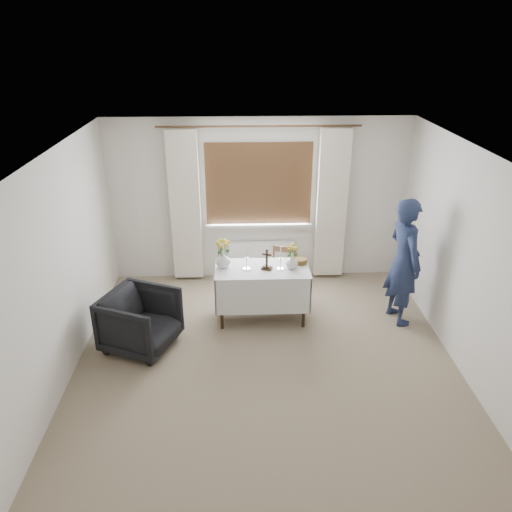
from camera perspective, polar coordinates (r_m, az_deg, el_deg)
The scene contains 12 objects.
ground at distance 5.96m, azimuth 1.27°, elevation -13.08°, with size 5.00×5.00×0.00m, color gray.
altar_table at distance 6.73m, azimuth 0.69°, elevation -4.31°, with size 1.24×0.64×0.76m, color white.
wooden_chair at distance 7.20m, azimuth 3.00°, elevation -2.18°, with size 0.36×0.36×0.78m, color brown, non-canonical shape.
armchair at distance 6.32m, azimuth -13.08°, elevation -7.24°, with size 0.79×0.81×0.74m, color black.
person at distance 6.78m, azimuth 16.52°, elevation -0.62°, with size 0.63×0.41×1.73m, color #222C4F.
radiator at distance 7.87m, azimuth 0.30°, elevation -0.43°, with size 1.10×0.10×0.60m, color white.
wooden_cross at distance 6.47m, azimuth 1.24°, elevation -0.38°, with size 0.13×0.09×0.28m, color black, non-canonical shape.
candlestick_left at distance 6.45m, azimuth -1.09°, elevation -0.13°, with size 0.10×0.10×0.35m, color silver, non-canonical shape.
candlestick_right at distance 6.47m, azimuth 2.82°, elevation -0.22°, with size 0.09×0.09×0.32m, color silver, non-canonical shape.
flower_vase_left at distance 6.56m, azimuth -3.77°, elevation -0.43°, with size 0.20×0.20×0.21m, color silver.
flower_vase_right at distance 6.54m, azimuth 4.11°, elevation -0.68°, with size 0.17×0.17×0.17m, color silver.
wicker_basket at distance 6.70m, azimuth 5.08°, elevation -0.54°, with size 0.18×0.18×0.07m, color brown.
Camera 1 is at (-0.30, -4.69, 3.66)m, focal length 35.00 mm.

